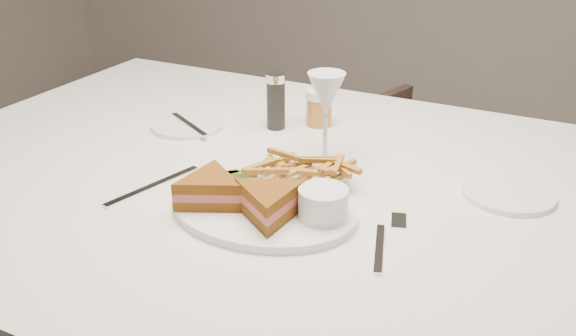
# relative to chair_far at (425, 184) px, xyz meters

# --- Properties ---
(chair_far) EXTENTS (0.72, 0.70, 0.60)m
(chair_far) POSITION_rel_chair_far_xyz_m (0.00, 0.00, 0.00)
(chair_far) COLOR #4B352E
(chair_far) RESTS_ON ground
(table_setting) EXTENTS (0.85, 0.63, 0.18)m
(table_setting) POSITION_rel_chair_far_xyz_m (-0.03, -1.03, 0.49)
(table_setting) COLOR white
(table_setting) RESTS_ON table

